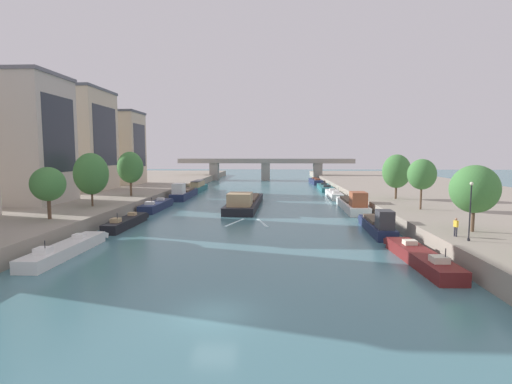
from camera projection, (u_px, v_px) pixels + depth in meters
The scene contains 28 objects.
ground_plane at pixel (214, 314), 21.80m from camera, with size 400.00×400.00×0.00m, color teal.
quay_left at pixel (83, 194), 78.16m from camera, with size 36.00×170.00×1.83m, color gray.
quay_right at pixel (442, 196), 74.57m from camera, with size 36.00×170.00×1.83m, color gray.
barge_midriver at pixel (245, 202), 64.60m from camera, with size 5.33×22.57×3.09m.
wake_behind_barge at pixel (249, 223), 50.51m from camera, with size 5.60×5.97×0.03m.
moored_boat_left_end at pixel (67, 249), 34.49m from camera, with size 2.18×12.33×2.13m.
moored_boat_left_lone at pixel (126, 222), 47.69m from camera, with size 1.96×11.02×2.19m.
moored_boat_left_far at pixel (157, 205), 62.44m from camera, with size 2.47×11.97×2.32m.
moored_boat_left_downstream at pixel (184, 193), 78.13m from camera, with size 3.10×15.22×3.33m.
moored_boat_left_midway at pixel (198, 186), 93.62m from camera, with size 2.37×14.00×2.52m.
moored_boat_right_midway at pixel (420, 257), 31.74m from camera, with size 2.61×12.28×2.16m.
moored_boat_right_near at pixel (377, 225), 44.17m from camera, with size 2.60×12.25×3.06m.
moored_boat_right_end at pixel (353, 204), 61.47m from camera, with size 3.39×16.52×3.39m.
moored_boat_right_second at pixel (334, 194), 79.68m from camera, with size 2.49×12.97×2.32m.
moored_boat_right_far at pixel (325, 187), 96.95m from camera, with size 3.52×16.68×2.10m.
moored_boat_right_lone at pixel (316, 181), 115.38m from camera, with size 3.16×13.91×2.46m.
tree_left_far at pixel (48, 184), 42.21m from camera, with size 3.65×3.65×5.70m.
tree_left_second at pixel (91, 174), 52.48m from camera, with size 4.55×4.55×7.24m.
tree_left_by_lamp at pixel (130, 167), 65.47m from camera, with size 4.31×4.31×7.47m.
tree_right_third at pixel (475, 189), 35.39m from camera, with size 4.27×4.27×6.13m.
tree_right_past_mid at pixel (422, 174), 49.46m from camera, with size 3.56×3.56×6.47m.
tree_right_far at pixel (397, 171), 61.10m from camera, with size 4.37×4.37×7.02m.
lamppost_right_bank at pixel (470, 209), 31.66m from camera, with size 0.28×0.28×4.87m.
building_left_tall at pixel (11, 139), 55.73m from camera, with size 14.96×10.45×18.44m.
building_left_middle at pixel (80, 140), 75.43m from camera, with size 10.45×13.01×19.56m.
building_left_far_end at pixel (113, 148), 90.99m from camera, with size 12.94×9.71×16.91m.
bridge_far at pixel (266, 167), 130.31m from camera, with size 58.77×4.40×7.21m.
person_on_quay at pixel (456, 226), 33.52m from camera, with size 0.32×0.49×1.62m.
Camera 1 is at (3.41, -20.86, 9.01)m, focal length 27.23 mm.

